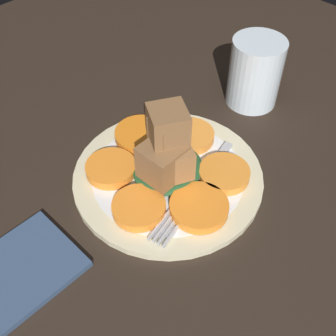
# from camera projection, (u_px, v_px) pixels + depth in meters

# --- Properties ---
(table_slab) EXTENTS (1.20, 1.20, 0.02)m
(table_slab) POSITION_uv_depth(u_px,v_px,m) (168.00, 183.00, 0.57)
(table_slab) COLOR black
(table_slab) RESTS_ON ground
(plate) EXTENTS (0.25, 0.25, 0.01)m
(plate) POSITION_uv_depth(u_px,v_px,m) (168.00, 176.00, 0.56)
(plate) COLOR beige
(plate) RESTS_ON table_slab
(carrot_slice_0) EXTENTS (0.07, 0.07, 0.01)m
(carrot_slice_0) POSITION_uv_depth(u_px,v_px,m) (139.00, 207.00, 0.51)
(carrot_slice_0) COLOR orange
(carrot_slice_0) RESTS_ON plate
(carrot_slice_1) EXTENTS (0.07, 0.07, 0.01)m
(carrot_slice_1) POSITION_uv_depth(u_px,v_px,m) (199.00, 207.00, 0.51)
(carrot_slice_1) COLOR orange
(carrot_slice_1) RESTS_ON plate
(carrot_slice_2) EXTENTS (0.07, 0.07, 0.01)m
(carrot_slice_2) POSITION_uv_depth(u_px,v_px,m) (224.00, 173.00, 0.55)
(carrot_slice_2) COLOR orange
(carrot_slice_2) RESTS_ON plate
(carrot_slice_3) EXTENTS (0.07, 0.07, 0.01)m
(carrot_slice_3) POSITION_uv_depth(u_px,v_px,m) (191.00, 136.00, 0.60)
(carrot_slice_3) COLOR orange
(carrot_slice_3) RESTS_ON plate
(carrot_slice_4) EXTENTS (0.07, 0.07, 0.01)m
(carrot_slice_4) POSITION_uv_depth(u_px,v_px,m) (141.00, 135.00, 0.60)
(carrot_slice_4) COLOR orange
(carrot_slice_4) RESTS_ON plate
(carrot_slice_5) EXTENTS (0.07, 0.07, 0.01)m
(carrot_slice_5) POSITION_uv_depth(u_px,v_px,m) (111.00, 168.00, 0.55)
(carrot_slice_5) COLOR orange
(carrot_slice_5) RESTS_ON plate
(center_pile) EXTENTS (0.10, 0.09, 0.11)m
(center_pile) POSITION_uv_depth(u_px,v_px,m) (168.00, 154.00, 0.52)
(center_pile) COLOR #235128
(center_pile) RESTS_ON plate
(fork) EXTENTS (0.19, 0.06, 0.00)m
(fork) POSITION_uv_depth(u_px,v_px,m) (194.00, 191.00, 0.53)
(fork) COLOR #B2B2B7
(fork) RESTS_ON plate
(water_glass) EXTENTS (0.08, 0.08, 0.11)m
(water_glass) POSITION_uv_depth(u_px,v_px,m) (255.00, 72.00, 0.64)
(water_glass) COLOR silver
(water_glass) RESTS_ON table_slab
(napkin) EXTENTS (0.17, 0.10, 0.01)m
(napkin) POSITION_uv_depth(u_px,v_px,m) (2.00, 284.00, 0.46)
(napkin) COLOR #334766
(napkin) RESTS_ON table_slab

